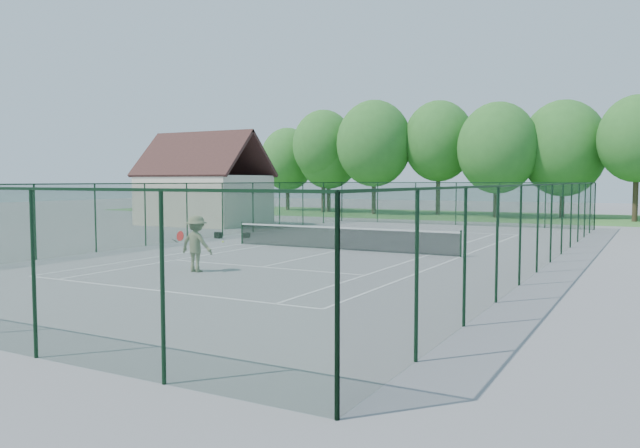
{
  "coord_description": "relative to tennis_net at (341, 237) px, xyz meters",
  "views": [
    {
      "loc": [
        12.63,
        -25.11,
        3.14
      ],
      "look_at": [
        0.0,
        -2.0,
        1.3
      ],
      "focal_mm": 35.0,
      "sensor_mm": 36.0,
      "label": 1
    }
  ],
  "objects": [
    {
      "name": "ground",
      "position": [
        0.0,
        0.0,
        -0.58
      ],
      "size": [
        140.0,
        140.0,
        0.0
      ],
      "primitive_type": "plane",
      "color": "gray",
      "rests_on": "ground"
    },
    {
      "name": "grass_far",
      "position": [
        0.0,
        30.0,
        -0.57
      ],
      "size": [
        80.0,
        16.0,
        0.01
      ],
      "primitive_type": "cube",
      "color": "#48873A",
      "rests_on": "ground"
    },
    {
      "name": "court_lines",
      "position": [
        0.0,
        0.0,
        -0.57
      ],
      "size": [
        11.05,
        23.85,
        0.01
      ],
      "color": "white",
      "rests_on": "ground"
    },
    {
      "name": "tennis_net",
      "position": [
        0.0,
        0.0,
        0.0
      ],
      "size": [
        11.08,
        0.08,
        1.1
      ],
      "color": "black",
      "rests_on": "ground"
    },
    {
      "name": "fence_enclosure",
      "position": [
        0.0,
        0.0,
        0.98
      ],
      "size": [
        18.05,
        36.05,
        3.02
      ],
      "color": "#1A3E26",
      "rests_on": "ground"
    },
    {
      "name": "utility_building",
      "position": [
        -16.0,
        10.0,
        2.54
      ],
      "size": [
        8.6,
        6.27,
        6.63
      ],
      "color": "beige",
      "rests_on": "ground"
    },
    {
      "name": "tree_line_far",
      "position": [
        0.0,
        30.0,
        5.42
      ],
      "size": [
        39.4,
        6.4,
        9.7
      ],
      "color": "#3F3221",
      "rests_on": "ground"
    },
    {
      "name": "sports_bag_a",
      "position": [
        -8.42,
        1.85,
        -0.41
      ],
      "size": [
        0.46,
        0.34,
        0.33
      ],
      "primitive_type": "cube",
      "rotation": [
        0.0,
        0.0,
        -0.22
      ],
      "color": "black",
      "rests_on": "ground"
    },
    {
      "name": "sports_bag_b",
      "position": [
        -7.23,
        2.8,
        -0.44
      ],
      "size": [
        0.39,
        0.31,
        0.27
      ],
      "primitive_type": "cube",
      "rotation": [
        0.0,
        0.0,
        0.31
      ],
      "color": "black",
      "rests_on": "ground"
    },
    {
      "name": "tennis_player",
      "position": [
        -1.32,
        -8.45,
        0.39
      ],
      "size": [
        1.72,
        0.8,
        1.94
      ],
      "color": "#636748",
      "rests_on": "ground"
    }
  ]
}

